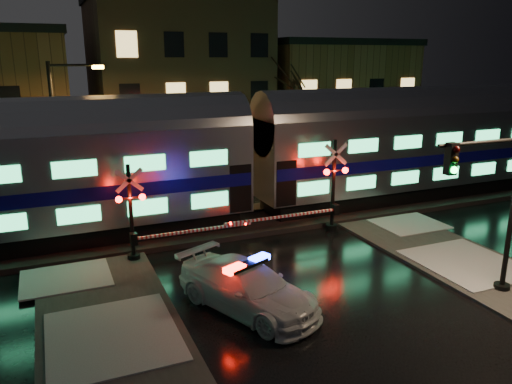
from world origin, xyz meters
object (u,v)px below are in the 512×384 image
crossing_signal_right (327,196)px  traffic_light (494,211)px  crossing_signal_left (142,222)px  streetlight (61,131)px  police_car (247,287)px

crossing_signal_right → traffic_light: traffic_light is taller
crossing_signal_left → streetlight: 7.60m
crossing_signal_left → streetlight: bearing=109.2°
police_car → crossing_signal_left: size_ratio=1.00×
crossing_signal_left → streetlight: size_ratio=0.72×
police_car → streetlight: bearing=87.3°
police_car → crossing_signal_right: (5.88, 5.13, 0.99)m
crossing_signal_left → police_car: bearing=-66.3°
crossing_signal_right → crossing_signal_left: crossing_signal_right is taller
police_car → crossing_signal_right: 7.86m
traffic_light → streetlight: size_ratio=0.75×
police_car → crossing_signal_right: crossing_signal_right is taller
crossing_signal_left → crossing_signal_right: bearing=0.1°
police_car → crossing_signal_left: bearing=89.8°
crossing_signal_right → traffic_light: size_ratio=1.06×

